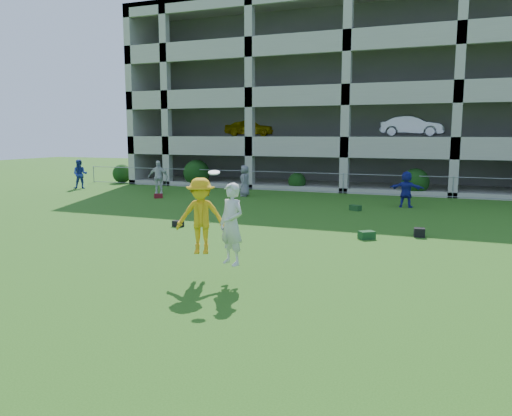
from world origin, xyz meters
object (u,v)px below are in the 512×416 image
at_px(bystander_b, 158,177).
at_px(crate_d, 419,232).
at_px(bystander_a, 80,174).
at_px(frisbee_contest, 210,218).
at_px(parking_garage, 369,99).
at_px(bystander_d, 406,189).
at_px(bystander_c, 245,181).

height_order(bystander_b, crate_d, bystander_b).
bearing_deg(crate_d, bystander_a, 159.55).
xyz_separation_m(frisbee_contest, parking_garage, (-0.55, 27.11, 4.54)).
bearing_deg(parking_garage, bystander_d, -73.33).
height_order(bystander_c, crate_d, bystander_c).
xyz_separation_m(bystander_a, parking_garage, (16.12, 12.26, 5.09)).
xyz_separation_m(bystander_b, parking_garage, (9.99, 12.80, 5.04)).
bearing_deg(bystander_d, parking_garage, -70.47).
bearing_deg(bystander_b, parking_garage, 23.76).
bearing_deg(frisbee_contest, parking_garage, 91.16).
distance_m(bystander_b, crate_d, 16.68).
relative_size(bystander_d, crate_d, 4.93).
relative_size(bystander_a, bystander_d, 1.07).
xyz_separation_m(bystander_c, bystander_d, (8.81, -1.14, -0.01)).
relative_size(bystander_b, frisbee_contest, 0.88).
bearing_deg(bystander_c, bystander_d, 67.92).
relative_size(bystander_c, crate_d, 4.96).
height_order(bystander_d, parking_garage, parking_garage).
relative_size(crate_d, parking_garage, 0.01).
bearing_deg(crate_d, frisbee_contest, -122.41).
xyz_separation_m(bystander_a, frisbee_contest, (16.67, -14.85, 0.55)).
height_order(bystander_d, frisbee_contest, frisbee_contest).
height_order(frisbee_contest, parking_garage, parking_garage).
xyz_separation_m(bystander_b, frisbee_contest, (10.54, -14.30, 0.50)).
relative_size(bystander_c, frisbee_contest, 0.79).
bearing_deg(frisbee_contest, bystander_d, 76.40).
height_order(crate_d, parking_garage, parking_garage).
bearing_deg(frisbee_contest, bystander_a, 138.31).
bearing_deg(parking_garage, bystander_c, -112.16).
distance_m(bystander_b, parking_garage, 17.00).
bearing_deg(bystander_d, bystander_c, -4.54).
bearing_deg(crate_d, bystander_c, 140.43).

